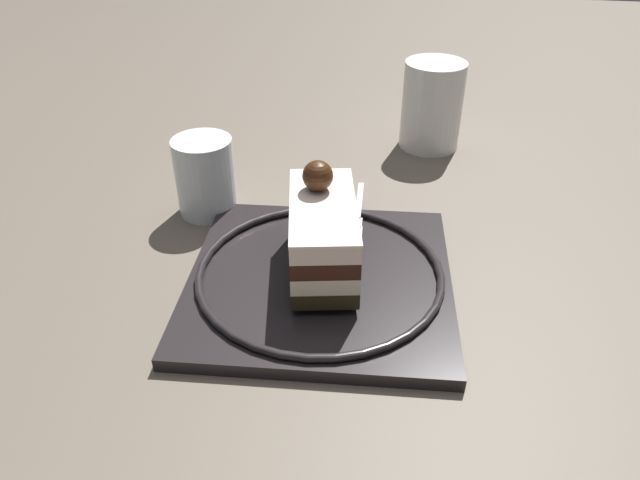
{
  "coord_description": "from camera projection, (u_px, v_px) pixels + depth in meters",
  "views": [
    {
      "loc": [
        0.07,
        -0.44,
        0.33
      ],
      "look_at": [
        0.01,
        -0.03,
        0.05
      ],
      "focal_mm": 33.45,
      "sensor_mm": 36.0,
      "label": 1
    }
  ],
  "objects": [
    {
      "name": "ground_plane",
      "position": [
        318.0,
        265.0,
        0.55
      ],
      "size": [
        2.4,
        2.4,
        0.0
      ],
      "primitive_type": "plane",
      "color": "brown"
    },
    {
      "name": "dessert_plate",
      "position": [
        320.0,
        277.0,
        0.52
      ],
      "size": [
        0.24,
        0.24,
        0.02
      ],
      "color": "black",
      "rests_on": "ground_plane"
    },
    {
      "name": "cake_slice",
      "position": [
        323.0,
        233.0,
        0.51
      ],
      "size": [
        0.08,
        0.13,
        0.09
      ],
      "color": "#2D2613",
      "rests_on": "dessert_plate"
    },
    {
      "name": "fork",
      "position": [
        358.0,
        215.0,
        0.59
      ],
      "size": [
        0.02,
        0.12,
        0.0
      ],
      "color": "silver",
      "rests_on": "dessert_plate"
    },
    {
      "name": "drink_glass_near",
      "position": [
        206.0,
        180.0,
        0.62
      ],
      "size": [
        0.06,
        0.06,
        0.08
      ],
      "color": "silver",
      "rests_on": "ground_plane"
    },
    {
      "name": "drink_glass_far",
      "position": [
        431.0,
        111.0,
        0.75
      ],
      "size": [
        0.08,
        0.08,
        0.11
      ],
      "color": "white",
      "rests_on": "ground_plane"
    }
  ]
}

